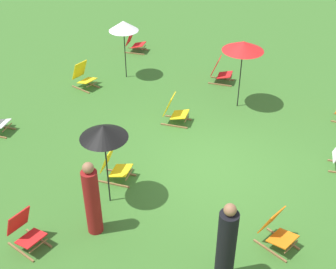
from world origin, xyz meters
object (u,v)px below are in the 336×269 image
object	(u,v)px
deckchair_7	(277,230)
deckchair_9	(134,42)
person_0	(226,246)
deckchair_2	(220,71)
umbrella_2	(123,26)
person_1	(92,200)
umbrella_0	(103,132)
deckchair_0	(114,166)
deckchair_3	(83,76)
deckchair_6	(25,231)
umbrella_1	(243,46)
deckchair_1	(174,111)

from	to	relation	value
deckchair_7	deckchair_9	size ratio (longest dim) A/B	0.98
person_0	deckchair_7	bearing A→B (deg)	100.06
deckchair_2	deckchair_9	world-z (taller)	same
umbrella_2	person_1	xyz separation A→B (m)	(-5.78, -3.56, -0.93)
umbrella_2	umbrella_0	bearing A→B (deg)	-146.56
deckchair_0	person_1	bearing A→B (deg)	-171.37
deckchair_3	deckchair_7	size ratio (longest dim) A/B	0.98
deckchair_0	deckchair_6	distance (m)	2.51
deckchair_2	umbrella_2	xyz separation A→B (m)	(-1.33, 2.74, 1.37)
deckchair_6	umbrella_1	xyz separation A→B (m)	(7.05, -1.17, 1.50)
deckchair_1	deckchair_0	bearing A→B (deg)	166.21
umbrella_0	person_0	bearing A→B (deg)	-99.97
person_0	umbrella_1	bearing A→B (deg)	143.26
umbrella_1	person_1	distance (m)	6.13
deckchair_0	umbrella_1	distance (m)	4.88
umbrella_1	person_1	world-z (taller)	umbrella_1
deckchair_0	deckchair_1	bearing A→B (deg)	-12.97
deckchair_6	umbrella_2	bearing A→B (deg)	26.00
deckchair_9	person_1	size ratio (longest dim) A/B	0.51
umbrella_0	umbrella_2	xyz separation A→B (m)	(4.95, 3.27, -0.08)
deckchair_1	deckchair_6	distance (m)	5.30
deckchair_3	deckchair_9	size ratio (longest dim) A/B	0.96
umbrella_2	person_1	size ratio (longest dim) A/B	1.11
umbrella_1	deckchair_3	bearing A→B (deg)	108.34
deckchair_1	person_0	size ratio (longest dim) A/B	0.48
deckchair_0	deckchair_6	bearing A→B (deg)	160.03
deckchair_0	deckchair_1	world-z (taller)	same
deckchair_6	umbrella_2	size ratio (longest dim) A/B	0.44
umbrella_2	person_1	distance (m)	6.85
deckchair_1	deckchair_9	world-z (taller)	same
deckchair_3	deckchair_7	xyz separation A→B (m)	(-2.93, -7.45, 0.00)
deckchair_3	person_1	xyz separation A→B (m)	(-4.52, -4.26, 0.44)
deckchair_9	umbrella_0	size ratio (longest dim) A/B	0.44
deckchair_3	person_0	size ratio (longest dim) A/B	0.46
deckchair_2	umbrella_1	bearing A→B (deg)	-149.29
umbrella_1	person_0	distance (m)	6.30
deckchair_9	umbrella_2	bearing A→B (deg)	-168.87
deckchair_7	umbrella_0	xyz separation A→B (m)	(-0.75, 3.49, 1.44)
deckchair_1	person_0	distance (m)	5.33
deckchair_0	umbrella_1	size ratio (longest dim) A/B	0.43
deckchair_7	umbrella_1	xyz separation A→B (m)	(4.45, 2.88, 1.50)
person_0	deckchair_1	bearing A→B (deg)	161.80
deckchair_7	person_0	size ratio (longest dim) A/B	0.47
deckchair_3	umbrella_2	size ratio (longest dim) A/B	0.44
umbrella_0	umbrella_1	world-z (taller)	umbrella_1
deckchair_2	deckchair_9	distance (m)	3.74
deckchair_6	umbrella_2	distance (m)	7.44
deckchair_9	umbrella_0	xyz separation A→B (m)	(-6.75, -4.24, 1.44)
person_0	deckchair_2	bearing A→B (deg)	147.95
umbrella_0	deckchair_2	bearing A→B (deg)	4.81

